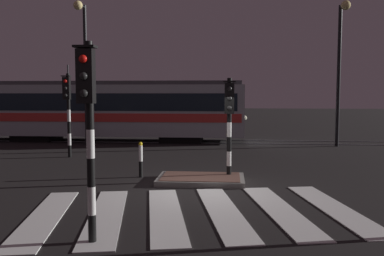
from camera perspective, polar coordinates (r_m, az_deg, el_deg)
name	(u,v)px	position (r m, az deg, el deg)	size (l,w,h in m)	color
ground_plane	(202,189)	(11.60, 1.31, -8.30)	(120.00, 120.00, 0.00)	black
rail_near	(215,143)	(21.85, 3.12, -2.07)	(80.00, 0.12, 0.03)	#59595E
rail_far	(216,140)	(23.27, 3.25, -1.65)	(80.00, 0.12, 0.03)	#59595E
crosswalk_zebra	(195,212)	(9.41, 0.38, -11.36)	(7.78, 5.58, 0.02)	silver
traffic_island	(201,179)	(12.46, 1.22, -6.97)	(2.53, 1.60, 0.18)	slate
traffic_light_median_centre	(229,113)	(12.45, 5.09, 1.99)	(0.36, 0.42, 3.07)	black
traffic_light_corner_far_left	(68,102)	(17.67, -16.52, 3.37)	(0.36, 0.42, 3.41)	black
traffic_light_kerb_mid_left	(88,112)	(7.33, -13.92, 2.16)	(0.36, 0.42, 3.50)	black
street_lamp_trackside_right	(341,56)	(21.52, 19.52, 9.17)	(0.44, 1.21, 6.85)	black
street_lamp_trackside_left	(84,56)	(21.73, -14.49, 9.47)	(0.44, 1.21, 7.00)	black
tram	(108,109)	(23.36, -11.32, 2.54)	(14.90, 2.58, 4.15)	#B2BCC1
bollard_island_edge	(141,159)	(13.20, -6.98, -4.26)	(0.12, 0.12, 1.11)	black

